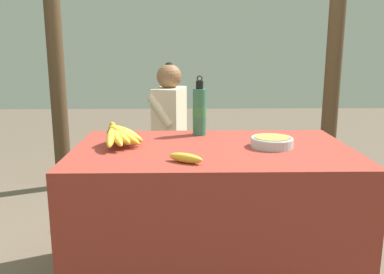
{
  "coord_description": "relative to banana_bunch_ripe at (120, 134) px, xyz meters",
  "views": [
    {
      "loc": [
        -0.14,
        -1.89,
        1.18
      ],
      "look_at": [
        -0.1,
        0.05,
        0.75
      ],
      "focal_mm": 38.0,
      "sensor_mm": 36.0,
      "label": 1
    }
  ],
  "objects": [
    {
      "name": "market_counter",
      "position": [
        0.45,
        -0.03,
        -0.42
      ],
      "size": [
        1.33,
        0.81,
        0.71
      ],
      "color": "maroon",
      "rests_on": "ground_plane"
    },
    {
      "name": "banana_bunch_ripe",
      "position": [
        0.0,
        0.0,
        0.0
      ],
      "size": [
        0.19,
        0.3,
        0.14
      ],
      "color": "#4C381E",
      "rests_on": "market_counter"
    },
    {
      "name": "serving_bowl",
      "position": [
        0.73,
        -0.02,
        -0.04
      ],
      "size": [
        0.2,
        0.2,
        0.05
      ],
      "color": "silver",
      "rests_on": "market_counter"
    },
    {
      "name": "water_bottle",
      "position": [
        0.4,
        0.26,
        0.07
      ],
      "size": [
        0.07,
        0.07,
        0.32
      ],
      "color": "#337556",
      "rests_on": "market_counter"
    },
    {
      "name": "loose_banana_front",
      "position": [
        0.32,
        -0.29,
        -0.04
      ],
      "size": [
        0.16,
        0.11,
        0.04
      ],
      "rotation": [
        0.0,
        0.0,
        -0.53
      ],
      "color": "gold",
      "rests_on": "market_counter"
    },
    {
      "name": "wooden_bench",
      "position": [
        0.41,
        1.28,
        -0.43
      ],
      "size": [
        1.5,
        0.32,
        0.42
      ],
      "color": "brown",
      "rests_on": "ground_plane"
    },
    {
      "name": "seated_vendor",
      "position": [
        0.15,
        1.26,
        -0.16
      ],
      "size": [
        0.45,
        0.42,
        1.07
      ],
      "rotation": [
        0.0,
        0.0,
        2.9
      ],
      "color": "#232328",
      "rests_on": "ground_plane"
    },
    {
      "name": "banana_bunch_green",
      "position": [
        0.85,
        1.28,
        -0.3
      ],
      "size": [
        0.16,
        0.23,
        0.11
      ],
      "color": "#4C381E",
      "rests_on": "wooden_bench"
    },
    {
      "name": "support_post_near",
      "position": [
        -0.73,
        1.45,
        0.58
      ],
      "size": [
        0.13,
        0.13,
        2.7
      ],
      "color": "#4C3823",
      "rests_on": "ground_plane"
    },
    {
      "name": "support_post_far",
      "position": [
        1.55,
        1.45,
        0.58
      ],
      "size": [
        0.13,
        0.13,
        2.7
      ],
      "color": "#4C3823",
      "rests_on": "ground_plane"
    }
  ]
}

